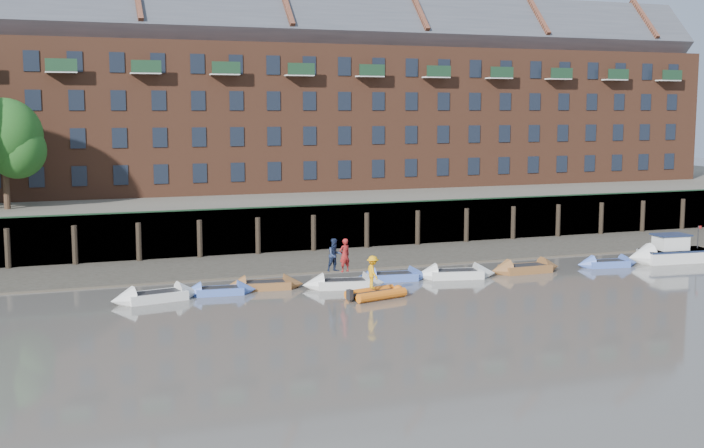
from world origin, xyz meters
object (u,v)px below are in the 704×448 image
rowboat_3 (344,284)px  rowboat_4 (392,277)px  rowboat_7 (607,263)px  person_rower_b (335,255)px  rowboat_1 (219,291)px  rowboat_6 (525,269)px  rowboat_2 (265,285)px  rowboat_0 (156,296)px  person_rower_a (345,255)px  rib_tender (378,293)px  motor_launch (663,253)px  person_rib_crew (373,272)px  rowboat_5 (456,274)px

rowboat_3 → rowboat_4: 3.58m
rowboat_7 → person_rower_b: 18.50m
rowboat_4 → rowboat_7: (14.58, -0.60, -0.01)m
rowboat_4 → rowboat_1: bearing=-170.1°
rowboat_6 → person_rower_b: bearing=-180.0°
rowboat_1 → rowboat_6: bearing=4.9°
rowboat_7 → person_rower_b: (-18.42, -0.17, 1.64)m
rowboat_2 → person_rower_b: size_ratio=2.38×
rowboat_0 → rowboat_3: 10.34m
rowboat_7 → person_rower_a: bearing=-170.4°
rowboat_1 → rib_tender: rowboat_1 is taller
rowboat_3 → person_rower_a: bearing=15.6°
motor_launch → person_rower_b: 22.80m
rowboat_2 → motor_launch: bearing=5.8°
rowboat_3 → person_rib_crew: (0.53, -3.07, 1.17)m
rowboat_0 → rowboat_1: (3.43, 0.44, -0.04)m
rowboat_2 → motor_launch: 26.58m
rowboat_4 → rib_tender: 4.91m
rowboat_5 → rowboat_6: rowboat_5 is taller
rowboat_6 → person_rower_a: bearing=-178.6°
rowboat_0 → person_rower_b: size_ratio=2.66×
rowboat_3 → motor_launch: bearing=11.2°
rowboat_7 → person_rower_b: bearing=-171.3°
rowboat_3 → rowboat_7: rowboat_3 is taller
rowboat_0 → rowboat_2: 6.18m
rowboat_0 → rib_tender: 11.62m
rib_tender → person_rower_b: size_ratio=1.82×
rowboat_0 → rowboat_7: 28.33m
rib_tender → person_rower_a: 3.57m
rowboat_4 → motor_launch: 18.93m
rowboat_5 → rib_tender: 7.30m
rowboat_3 → person_rower_b: bearing=156.0°
rowboat_1 → person_rower_a: 7.19m
rowboat_0 → rowboat_3: (10.34, -0.22, -0.01)m
rowboat_2 → person_rib_crew: size_ratio=2.57×
rowboat_2 → rowboat_3: rowboat_3 is taller
rowboat_0 → rowboat_4: rowboat_0 is taller
rowboat_5 → rowboat_6: (4.82, 0.11, -0.00)m
rowboat_0 → rowboat_1: rowboat_0 is taller
rowboat_3 → person_rower_b: (-0.43, 0.29, 1.61)m
rowboat_2 → rib_tender: 6.63m
rowboat_7 → person_rib_crew: 17.86m
person_rower_a → rowboat_4: bearing=-179.8°
rib_tender → person_rower_b: person_rower_b is taller
rowboat_2 → person_rower_b: 4.24m
rowboat_6 → motor_launch: size_ratio=0.82×
rowboat_6 → motor_launch: bearing=-1.0°
rowboat_5 → rowboat_1: bearing=-169.3°
rowboat_3 → person_rib_crew: person_rib_crew is taller
rowboat_4 → motor_launch: motor_launch is taller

